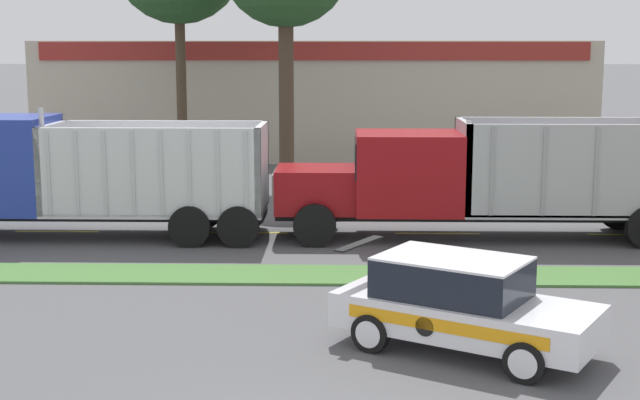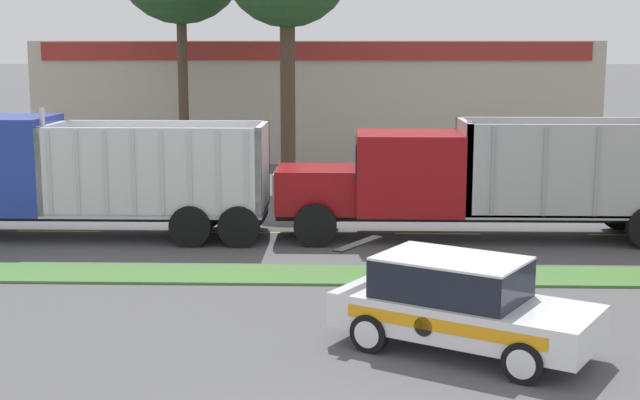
% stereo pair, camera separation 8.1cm
% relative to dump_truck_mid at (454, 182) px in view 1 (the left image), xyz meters
% --- Properties ---
extents(grass_verge, '(120.00, 1.71, 0.06)m').
position_rel_dump_truck_mid_xyz_m(grass_verge, '(-3.47, -4.36, -1.52)').
color(grass_verge, '#477538').
rests_on(grass_verge, ground_plane).
extents(centre_line_3, '(2.40, 0.14, 0.01)m').
position_rel_dump_truck_mid_xyz_m(centre_line_3, '(-11.15, 0.50, -1.55)').
color(centre_line_3, yellow).
rests_on(centre_line_3, ground_plane).
extents(centre_line_4, '(2.40, 0.14, 0.01)m').
position_rel_dump_truck_mid_xyz_m(centre_line_4, '(-5.75, 0.50, -1.55)').
color(centre_line_4, yellow).
rests_on(centre_line_4, ground_plane).
extents(centre_line_5, '(2.40, 0.14, 0.01)m').
position_rel_dump_truck_mid_xyz_m(centre_line_5, '(-0.35, 0.50, -1.55)').
color(centre_line_5, yellow).
rests_on(centre_line_5, ground_plane).
extents(centre_line_6, '(2.40, 0.14, 0.01)m').
position_rel_dump_truck_mid_xyz_m(centre_line_6, '(5.05, 0.50, -1.55)').
color(centre_line_6, yellow).
rests_on(centre_line_6, ground_plane).
extents(dump_truck_mid, '(11.72, 2.83, 3.29)m').
position_rel_dump_truck_mid_xyz_m(dump_truck_mid, '(0.00, 0.00, 0.00)').
color(dump_truck_mid, black).
rests_on(dump_truck_mid, ground_plane).
extents(dump_truck_far_right, '(10.90, 2.82, 3.61)m').
position_rel_dump_truck_mid_xyz_m(dump_truck_far_right, '(-11.69, -0.12, 0.14)').
color(dump_truck_far_right, black).
rests_on(dump_truck_far_right, ground_plane).
extents(rally_car, '(4.72, 3.82, 1.66)m').
position_rel_dump_truck_mid_xyz_m(rally_car, '(-1.00, -9.36, -0.71)').
color(rally_car, white).
rests_on(rally_car, ground_plane).
extents(store_building_backdrop, '(25.56, 12.10, 5.48)m').
position_rel_dump_truck_mid_xyz_m(store_building_backdrop, '(-4.38, 21.60, 1.19)').
color(store_building_backdrop, '#BCB29E').
rests_on(store_building_backdrop, ground_plane).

